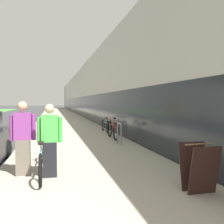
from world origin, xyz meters
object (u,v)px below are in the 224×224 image
sandwich_board_sign (199,168)px  tandem_bicycle (42,157)px  person_rider (50,140)px  cruiser_bike_middle (105,125)px  cruiser_bike_nearest (112,130)px  person_bystander (23,138)px  bike_rack_hoop (119,131)px

sandwich_board_sign → tandem_bicycle: bearing=145.4°
person_rider → cruiser_bike_middle: size_ratio=0.89×
person_rider → cruiser_bike_nearest: (2.67, 5.13, -0.40)m
person_bystander → bike_rack_hoop: 4.60m
sandwich_board_sign → cruiser_bike_nearest: bearing=89.9°
tandem_bicycle → cruiser_bike_nearest: cruiser_bike_nearest is taller
person_bystander → cruiser_bike_nearest: (3.26, 4.85, -0.43)m
bike_rack_hoop → sandwich_board_sign: (0.09, -5.21, -0.06)m
person_bystander → sandwich_board_sign: size_ratio=1.85×
tandem_bicycle → cruiser_bike_middle: 7.88m
person_bystander → cruiser_bike_middle: (3.46, 7.34, -0.48)m
cruiser_bike_nearest → cruiser_bike_middle: 2.50m
person_rider → sandwich_board_sign: person_rider is taller
cruiser_bike_nearest → cruiser_bike_middle: size_ratio=1.05×
person_rider → person_bystander: person_bystander is taller
person_rider → cruiser_bike_middle: (2.87, 7.62, -0.45)m
tandem_bicycle → sandwich_board_sign: 3.45m
tandem_bicycle → sandwich_board_sign: (2.84, -1.96, 0.09)m
person_bystander → bike_rack_hoop: person_bystander is taller
bike_rack_hoop → tandem_bicycle: bearing=-130.2°
person_bystander → cruiser_bike_nearest: 5.86m
sandwich_board_sign → person_rider: bearing=148.9°
tandem_bicycle → cruiser_bike_nearest: (2.85, 4.78, 0.05)m
bike_rack_hoop → cruiser_bike_middle: (0.30, 4.01, -0.16)m
person_bystander → bike_rack_hoop: size_ratio=1.97×
bike_rack_hoop → person_rider: bearing=-125.6°
person_bystander → sandwich_board_sign: 3.78m
person_bystander → cruiser_bike_nearest: person_bystander is taller
cruiser_bike_nearest → sandwich_board_sign: cruiser_bike_nearest is taller
tandem_bicycle → bike_rack_hoop: bearing=49.8°
cruiser_bike_nearest → bike_rack_hoop: bearing=-93.7°
person_rider → person_bystander: size_ratio=0.96×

